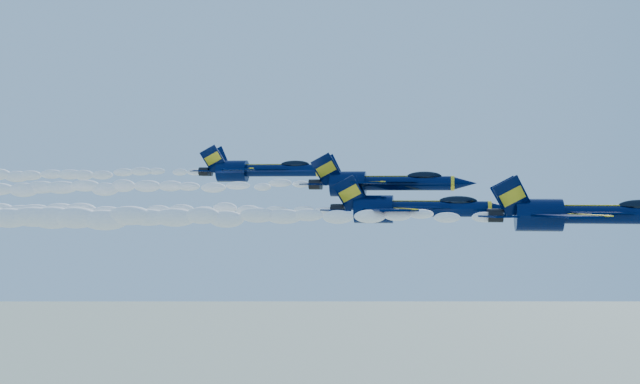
% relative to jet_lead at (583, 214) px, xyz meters
% --- Properties ---
extents(jet_lead, '(18.59, 15.25, 6.91)m').
position_rel_jet_lead_xyz_m(jet_lead, '(0.00, 0.00, 0.00)').
color(jet_lead, black).
extents(smoke_trail_jet_lead, '(51.07, 2.37, 2.13)m').
position_rel_jet_lead_xyz_m(smoke_trail_jet_lead, '(-33.48, 0.00, -0.48)').
color(smoke_trail_jet_lead, white).
extents(jet_second, '(17.72, 14.54, 6.59)m').
position_rel_jet_lead_xyz_m(jet_second, '(-15.05, 5.00, 0.33)').
color(jet_second, black).
extents(smoke_trail_jet_second, '(51.07, 2.26, 2.03)m').
position_rel_jet_lead_xyz_m(smoke_trail_jet_second, '(-48.16, 5.00, -0.13)').
color(smoke_trail_jet_second, white).
extents(jet_third, '(17.53, 14.38, 6.51)m').
position_rel_jet_lead_xyz_m(jet_third, '(-18.31, 10.63, 2.88)').
color(jet_third, black).
extents(smoke_trail_jet_third, '(51.07, 2.23, 2.01)m').
position_rel_jet_lead_xyz_m(smoke_trail_jet_third, '(-51.33, 10.63, 2.41)').
color(smoke_trail_jet_third, white).
extents(jet_fourth, '(17.79, 14.59, 6.61)m').
position_rel_jet_lead_xyz_m(jet_fourth, '(-34.71, 23.31, 4.71)').
color(jet_fourth, black).
extents(smoke_trail_jet_fourth, '(51.07, 2.27, 2.04)m').
position_rel_jet_lead_xyz_m(smoke_trail_jet_fourth, '(-67.85, 23.31, 4.24)').
color(smoke_trail_jet_fourth, white).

